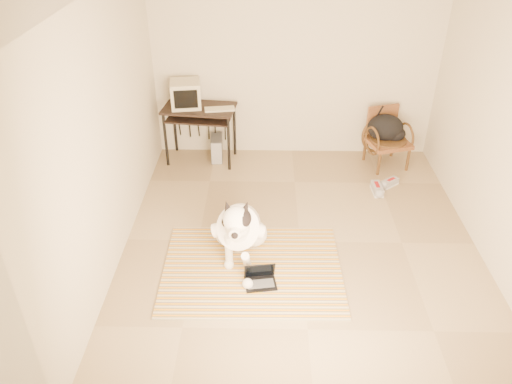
{
  "coord_description": "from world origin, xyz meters",
  "views": [
    {
      "loc": [
        -0.42,
        -4.55,
        3.58
      ],
      "look_at": [
        -0.5,
        -0.23,
        0.82
      ],
      "focal_mm": 35.0,
      "sensor_mm": 36.0,
      "label": 1
    }
  ],
  "objects_px": {
    "dog": "(239,228)",
    "laptop": "(260,278)",
    "computer_desk": "(199,115)",
    "rattan_chair": "(387,138)",
    "pc_tower": "(217,148)",
    "backpack": "(387,129)",
    "crt_monitor": "(186,94)"
  },
  "relations": [
    {
      "from": "crt_monitor",
      "to": "pc_tower",
      "type": "height_order",
      "value": "crt_monitor"
    },
    {
      "from": "backpack",
      "to": "laptop",
      "type": "bearing_deg",
      "value": -123.95
    },
    {
      "from": "dog",
      "to": "laptop",
      "type": "relative_size",
      "value": 3.57
    },
    {
      "from": "laptop",
      "to": "crt_monitor",
      "type": "height_order",
      "value": "crt_monitor"
    },
    {
      "from": "computer_desk",
      "to": "backpack",
      "type": "relative_size",
      "value": 1.97
    },
    {
      "from": "laptop",
      "to": "pc_tower",
      "type": "bearing_deg",
      "value": 104.09
    },
    {
      "from": "laptop",
      "to": "crt_monitor",
      "type": "relative_size",
      "value": 0.76
    },
    {
      "from": "laptop",
      "to": "computer_desk",
      "type": "height_order",
      "value": "computer_desk"
    },
    {
      "from": "pc_tower",
      "to": "computer_desk",
      "type": "bearing_deg",
      "value": -169.92
    },
    {
      "from": "dog",
      "to": "laptop",
      "type": "distance_m",
      "value": 0.6
    },
    {
      "from": "rattan_chair",
      "to": "laptop",
      "type": "bearing_deg",
      "value": -124.28
    },
    {
      "from": "crt_monitor",
      "to": "backpack",
      "type": "xyz_separation_m",
      "value": [
        2.82,
        -0.08,
        -0.46
      ]
    },
    {
      "from": "laptop",
      "to": "backpack",
      "type": "relative_size",
      "value": 0.65
    },
    {
      "from": "pc_tower",
      "to": "laptop",
      "type": "bearing_deg",
      "value": -75.91
    },
    {
      "from": "laptop",
      "to": "computer_desk",
      "type": "xyz_separation_m",
      "value": [
        -0.89,
        2.64,
        0.64
      ]
    },
    {
      "from": "pc_tower",
      "to": "backpack",
      "type": "bearing_deg",
      "value": -1.82
    },
    {
      "from": "computer_desk",
      "to": "pc_tower",
      "type": "relative_size",
      "value": 2.73
    },
    {
      "from": "computer_desk",
      "to": "dog",
      "type": "bearing_deg",
      "value": -73.01
    },
    {
      "from": "backpack",
      "to": "dog",
      "type": "bearing_deg",
      "value": -132.94
    },
    {
      "from": "computer_desk",
      "to": "rattan_chair",
      "type": "xyz_separation_m",
      "value": [
        2.66,
        -0.05,
        -0.3
      ]
    },
    {
      "from": "laptop",
      "to": "backpack",
      "type": "height_order",
      "value": "backpack"
    },
    {
      "from": "dog",
      "to": "backpack",
      "type": "xyz_separation_m",
      "value": [
        1.98,
        2.13,
        0.19
      ]
    },
    {
      "from": "pc_tower",
      "to": "rattan_chair",
      "type": "distance_m",
      "value": 2.45
    },
    {
      "from": "dog",
      "to": "computer_desk",
      "type": "bearing_deg",
      "value": 106.99
    },
    {
      "from": "crt_monitor",
      "to": "pc_tower",
      "type": "relative_size",
      "value": 1.18
    },
    {
      "from": "computer_desk",
      "to": "backpack",
      "type": "height_order",
      "value": "computer_desk"
    },
    {
      "from": "rattan_chair",
      "to": "dog",
      "type": "bearing_deg",
      "value": -133.32
    },
    {
      "from": "laptop",
      "to": "pc_tower",
      "type": "height_order",
      "value": "pc_tower"
    },
    {
      "from": "computer_desk",
      "to": "crt_monitor",
      "type": "bearing_deg",
      "value": 166.73
    },
    {
      "from": "dog",
      "to": "computer_desk",
      "type": "height_order",
      "value": "dog"
    },
    {
      "from": "dog",
      "to": "pc_tower",
      "type": "relative_size",
      "value": 3.22
    },
    {
      "from": "computer_desk",
      "to": "crt_monitor",
      "type": "xyz_separation_m",
      "value": [
        -0.18,
        0.04,
        0.3
      ]
    }
  ]
}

